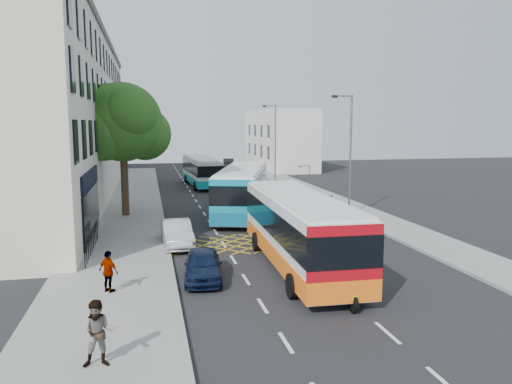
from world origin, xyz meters
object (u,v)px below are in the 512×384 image
red_hatchback (312,199)px  parked_car_silver (177,234)px  bus_mid (243,190)px  lamp_near (349,148)px  motorbike (345,279)px  pedestrian_far (109,272)px  bus_near (299,230)px  pedestrian_near (98,334)px  parked_car_blue (203,265)px  distant_car_grey (216,172)px  distant_car_silver (233,170)px  distant_car_dark (228,163)px  lamp_far (274,139)px  bus_far (201,171)px  street_tree (122,123)px

red_hatchback → parked_car_silver: bearing=37.5°
bus_mid → red_hatchback: bus_mid is taller
lamp_near → motorbike: 17.24m
pedestrian_far → bus_near: bearing=-123.2°
pedestrian_near → bus_near: bearing=47.1°
motorbike → red_hatchback: motorbike is taller
bus_mid → pedestrian_far: bearing=-101.1°
bus_mid → parked_car_blue: 14.37m
distant_car_grey → bus_near: bearing=-89.9°
red_hatchback → pedestrian_near: 26.42m
lamp_near → distant_car_grey: size_ratio=1.80×
pedestrian_far → bus_mid: bearing=-75.7°
distant_car_silver → bus_near: bearing=84.2°
distant_car_dark → pedestrian_near: size_ratio=2.33×
parked_car_blue → red_hatchback: 18.71m
bus_mid → motorbike: (0.29, -17.53, -0.79)m
lamp_far → red_hatchback: (-1.10, -15.84, -4.04)m
pedestrian_near → pedestrian_far: size_ratio=1.13×
distant_car_grey → pedestrian_near: bearing=-99.1°
bus_near → distant_car_silver: bearing=86.2°
red_hatchback → pedestrian_near: bearing=53.9°
lamp_far → parked_car_silver: 28.68m
bus_mid → bus_far: bearing=110.4°
parked_car_blue → distant_car_dark: size_ratio=0.90×
lamp_near → parked_car_silver: size_ratio=1.97×
parked_car_silver → bus_far: bearing=78.5°
parked_car_blue → parked_car_silver: 5.86m
bus_near → distant_car_dark: 48.86m
parked_car_blue → distant_car_dark: 50.35m
bus_far → distant_car_dark: 20.19m
bus_near → distant_car_grey: size_ratio=2.57×
bus_far → parked_car_blue: (-3.17, -30.23, -0.89)m
parked_car_blue → motorbike: bearing=-34.7°
parked_car_silver → distant_car_silver: size_ratio=0.97×
lamp_near → lamp_far: same height
bus_far → pedestrian_near: bus_far is taller
distant_car_dark → bus_far: bearing=80.2°
bus_far → pedestrian_near: (-6.58, -37.18, -0.50)m
motorbike → distant_car_dark: bearing=85.8°
distant_car_dark → pedestrian_near: bearing=84.6°
bus_mid → distant_car_grey: size_ratio=2.68×
bus_mid → distant_car_dark: (4.77, 35.84, -1.05)m
motorbike → pedestrian_far: bearing=162.3°
bus_far → distant_car_silver: bearing=58.3°
bus_mid → red_hatchback: bearing=36.9°
street_tree → distant_car_grey: (9.39, 23.65, -5.67)m
bus_mid → distant_car_dark: size_ratio=2.93×
motorbike → parked_car_silver: size_ratio=0.55×
street_tree → parked_car_blue: (3.61, -14.63, -5.67)m
bus_near → parked_car_silver: size_ratio=2.82×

